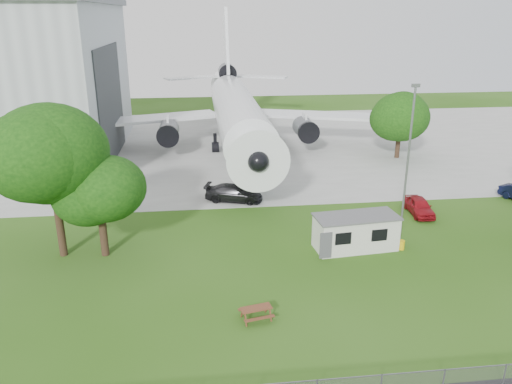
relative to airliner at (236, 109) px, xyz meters
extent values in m
plane|color=#3F6722|center=(2.00, -35.86, -5.27)|extent=(160.00, 160.00, 0.00)
cube|color=#B7B7B2|center=(2.00, 2.14, -5.25)|extent=(120.00, 46.00, 0.03)
cube|color=#2D3033|center=(-14.93, -2.86, 1.48)|extent=(0.16, 16.00, 12.96)
cylinder|color=white|center=(0.00, -1.86, -0.17)|extent=(5.40, 34.00, 5.40)
cone|color=white|center=(0.00, -20.86, -0.17)|extent=(5.40, 5.50, 5.40)
cone|color=white|center=(0.00, 19.14, 0.63)|extent=(4.86, 9.00, 4.86)
cube|color=white|center=(-12.50, 1.34, -1.37)|extent=(21.36, 10.77, 0.36)
cube|color=white|center=(12.50, 1.34, -1.37)|extent=(21.36, 10.77, 0.36)
cube|color=white|center=(0.00, 19.14, 6.33)|extent=(0.46, 9.96, 12.17)
cylinder|color=#515459|center=(-8.50, -2.36, -2.27)|extent=(2.50, 4.20, 2.50)
cylinder|color=#515459|center=(8.50, -2.36, -2.27)|extent=(2.50, 4.20, 2.50)
cylinder|color=#515459|center=(0.00, 18.14, 2.63)|extent=(2.60, 4.50, 2.60)
cylinder|color=black|center=(0.00, -17.36, -4.07)|extent=(0.36, 0.36, 2.40)
cylinder|color=black|center=(-2.80, -0.86, -4.07)|extent=(0.44, 0.44, 2.40)
cylinder|color=black|center=(2.80, -0.86, -4.07)|extent=(0.44, 0.44, 2.40)
cube|color=silver|center=(6.53, -30.07, -4.02)|extent=(6.22, 3.09, 2.50)
cube|color=#59595B|center=(6.53, -30.07, -2.71)|extent=(6.44, 3.31, 0.12)
cylinder|color=gold|center=(9.93, -30.67, -4.92)|extent=(0.50, 0.50, 0.70)
cylinder|color=slate|center=(10.20, -29.66, 0.73)|extent=(0.16, 0.16, 12.00)
cylinder|color=#382619|center=(-14.98, -28.73, -3.17)|extent=(0.56, 0.56, 4.20)
sphere|color=#276012|center=(-14.98, -28.73, 1.96)|extent=(8.69, 8.69, 8.69)
cylinder|color=#382619|center=(-11.96, -29.05, -3.87)|extent=(0.56, 0.56, 2.80)
sphere|color=#276012|center=(-11.96, -29.05, -0.45)|extent=(5.95, 5.95, 5.95)
cylinder|color=#382619|center=(19.22, -6.30, -3.77)|extent=(0.56, 0.56, 2.99)
sphere|color=#276012|center=(19.22, -6.30, -0.12)|extent=(6.88, 6.88, 6.88)
imported|color=maroon|center=(14.17, -24.17, -4.53)|extent=(2.04, 4.45, 1.48)
imported|color=black|center=(-1.77, -19.02, -4.49)|extent=(5.80, 3.61, 1.57)
camera|label=1|loc=(-4.80, -62.99, 11.39)|focal=35.00mm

